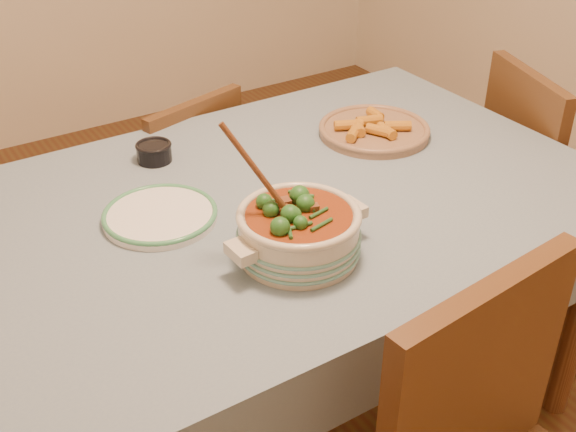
# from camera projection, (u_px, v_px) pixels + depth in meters

# --- Properties ---
(floor) EXTENTS (4.50, 4.50, 0.00)m
(floor) POSITION_uv_depth(u_px,v_px,m) (276.00, 413.00, 2.18)
(floor) COLOR #4E2816
(floor) RESTS_ON ground
(dining_table) EXTENTS (1.68, 1.08, 0.76)m
(dining_table) POSITION_uv_depth(u_px,v_px,m) (274.00, 229.00, 1.82)
(dining_table) COLOR brown
(dining_table) RESTS_ON floor
(stew_casserole) EXTENTS (0.34, 0.27, 0.32)m
(stew_casserole) POSITION_uv_depth(u_px,v_px,m) (299.00, 229.00, 1.53)
(stew_casserole) COLOR beige
(stew_casserole) RESTS_ON dining_table
(white_plate) EXTENTS (0.29, 0.29, 0.02)m
(white_plate) POSITION_uv_depth(u_px,v_px,m) (160.00, 215.00, 1.68)
(white_plate) COLOR white
(white_plate) RESTS_ON dining_table
(condiment_bowl) EXTENTS (0.12, 0.12, 0.05)m
(condiment_bowl) POSITION_uv_depth(u_px,v_px,m) (154.00, 151.00, 1.92)
(condiment_bowl) COLOR black
(condiment_bowl) RESTS_ON dining_table
(fried_plate) EXTENTS (0.38, 0.38, 0.05)m
(fried_plate) POSITION_uv_depth(u_px,v_px,m) (374.00, 128.00, 2.06)
(fried_plate) COLOR #967253
(fried_plate) RESTS_ON dining_table
(chair_far) EXTENTS (0.46, 0.46, 0.79)m
(chair_far) POSITION_uv_depth(u_px,v_px,m) (182.00, 189.00, 2.42)
(chair_far) COLOR #513418
(chair_far) RESTS_ON floor
(chair_right) EXTENTS (0.52, 0.52, 0.88)m
(chair_right) POSITION_uv_depth(u_px,v_px,m) (540.00, 180.00, 2.37)
(chair_right) COLOR #513418
(chair_right) RESTS_ON floor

